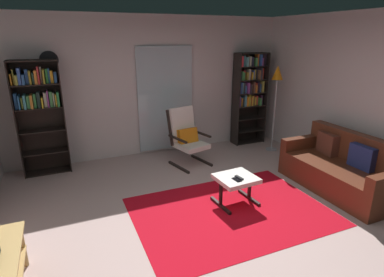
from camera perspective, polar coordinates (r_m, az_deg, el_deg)
ground_plane at (r=3.99m, az=5.62°, el=-15.72°), size 7.02×7.02×0.00m
wall_back at (r=6.08m, az=-7.38°, el=9.32°), size 5.60×0.06×2.60m
glass_door_panel at (r=6.13m, az=-4.82°, el=7.11°), size 1.10×0.01×2.00m
area_rug at (r=4.29m, az=7.08°, el=-13.03°), size 2.52×1.81×0.01m
bookshelf_near_tv at (r=5.63m, az=-26.14°, el=5.16°), size 0.73×0.30×1.88m
bookshelf_near_sofa at (r=6.74m, az=10.39°, el=8.70°), size 0.69×0.30×1.90m
leather_sofa at (r=5.23m, az=25.62°, el=-5.14°), size 0.81×1.74×0.84m
lounge_armchair at (r=5.58m, az=-0.96°, el=0.61°), size 0.70×0.77×1.02m
ottoman at (r=4.36m, az=8.01°, el=-7.71°), size 0.55×0.51×0.40m
tv_remote at (r=4.28m, az=8.59°, el=-7.06°), size 0.06×0.15×0.02m
cell_phone at (r=4.23m, az=8.15°, el=-7.44°), size 0.08×0.15×0.01m
floor_lamp_by_shelf at (r=6.30m, az=15.22°, el=10.07°), size 0.22×0.22×1.69m
wall_clock at (r=5.71m, az=-24.61°, el=12.88°), size 0.29×0.03×0.29m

